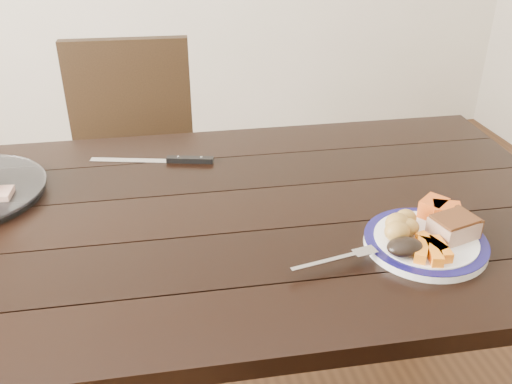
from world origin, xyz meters
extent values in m
cube|color=black|center=(0.00, 0.00, 0.73)|extent=(1.65, 0.99, 0.04)
cube|color=black|center=(0.74, 0.33, 0.35)|extent=(0.07, 0.07, 0.71)
cube|color=black|center=(-0.19, 0.65, 0.45)|extent=(0.46, 0.46, 0.04)
cube|color=black|center=(-0.17, 0.85, 0.70)|extent=(0.42, 0.08, 0.46)
cube|color=black|center=(0.01, 0.81, 0.21)|extent=(0.04, 0.04, 0.43)
cube|color=black|center=(-0.02, 0.45, 0.21)|extent=(0.04, 0.04, 0.43)
cube|color=black|center=(-0.35, 0.85, 0.21)|extent=(0.04, 0.04, 0.43)
cube|color=black|center=(-0.38, 0.49, 0.21)|extent=(0.04, 0.04, 0.43)
cylinder|color=white|center=(0.38, -0.22, 0.76)|extent=(0.24, 0.24, 0.02)
torus|color=#120E48|center=(0.38, -0.22, 0.77)|extent=(0.24, 0.24, 0.02)
cube|color=tan|center=(0.43, -0.23, 0.79)|extent=(0.10, 0.08, 0.04)
ellipsoid|color=gold|center=(0.36, -0.18, 0.79)|extent=(0.04, 0.04, 0.04)
ellipsoid|color=gold|center=(0.33, -0.19, 0.79)|extent=(0.05, 0.05, 0.04)
ellipsoid|color=gold|center=(0.32, -0.22, 0.79)|extent=(0.05, 0.05, 0.04)
ellipsoid|color=gold|center=(0.35, -0.21, 0.79)|extent=(0.04, 0.04, 0.04)
cube|color=orange|center=(0.38, -0.28, 0.78)|extent=(0.03, 0.07, 0.02)
cube|color=orange|center=(0.34, -0.27, 0.78)|extent=(0.06, 0.07, 0.02)
cube|color=orange|center=(0.37, -0.26, 0.78)|extent=(0.04, 0.07, 0.02)
cube|color=orange|center=(0.36, -0.29, 0.78)|extent=(0.04, 0.07, 0.02)
cube|color=#F45C1B|center=(0.45, -0.18, 0.79)|extent=(0.07, 0.06, 0.04)
cube|color=#F45C1B|center=(0.43, -0.15, 0.79)|extent=(0.07, 0.07, 0.04)
ellipsoid|color=black|center=(0.31, -0.27, 0.79)|extent=(0.07, 0.05, 0.03)
cube|color=silver|center=(0.16, -0.26, 0.77)|extent=(0.14, 0.03, 0.00)
cube|color=silver|center=(0.24, -0.24, 0.77)|extent=(0.05, 0.03, 0.00)
cube|color=silver|center=(-0.19, 0.30, 0.75)|extent=(0.20, 0.08, 0.00)
cube|color=black|center=(-0.03, 0.26, 0.76)|extent=(0.12, 0.05, 0.01)
camera|label=1|loc=(-0.16, -1.07, 1.40)|focal=40.00mm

